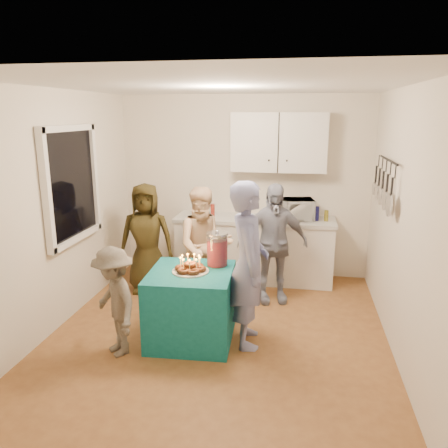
% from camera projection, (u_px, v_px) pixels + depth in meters
% --- Properties ---
extents(floor, '(4.00, 4.00, 0.00)m').
position_uv_depth(floor, '(218.00, 333.00, 4.78)').
color(floor, brown).
rests_on(floor, ground).
extents(ceiling, '(4.00, 4.00, 0.00)m').
position_uv_depth(ceiling, '(218.00, 85.00, 4.13)').
color(ceiling, white).
rests_on(ceiling, floor).
extents(back_wall, '(3.60, 3.60, 0.00)m').
position_uv_depth(back_wall, '(244.00, 187.00, 6.36)').
color(back_wall, silver).
rests_on(back_wall, floor).
extents(left_wall, '(4.00, 4.00, 0.00)m').
position_uv_depth(left_wall, '(56.00, 211.00, 4.76)').
color(left_wall, silver).
rests_on(left_wall, floor).
extents(right_wall, '(4.00, 4.00, 0.00)m').
position_uv_depth(right_wall, '(404.00, 226.00, 4.15)').
color(right_wall, silver).
rests_on(right_wall, floor).
extents(window_night, '(0.04, 1.00, 1.20)m').
position_uv_depth(window_night, '(71.00, 184.00, 4.98)').
color(window_night, black).
rests_on(window_night, left_wall).
extents(counter, '(2.20, 0.58, 0.86)m').
position_uv_depth(counter, '(254.00, 250.00, 6.26)').
color(counter, white).
rests_on(counter, floor).
extents(countertop, '(2.24, 0.62, 0.05)m').
position_uv_depth(countertop, '(255.00, 219.00, 6.15)').
color(countertop, beige).
rests_on(countertop, counter).
extents(upper_cabinet, '(1.30, 0.30, 0.80)m').
position_uv_depth(upper_cabinet, '(279.00, 142.00, 5.97)').
color(upper_cabinet, white).
rests_on(upper_cabinet, back_wall).
extents(pot_rack, '(0.12, 1.00, 0.60)m').
position_uv_depth(pot_rack, '(385.00, 183.00, 4.76)').
color(pot_rack, black).
rests_on(pot_rack, right_wall).
extents(microwave, '(0.58, 0.45, 0.29)m').
position_uv_depth(microwave, '(294.00, 209.00, 6.01)').
color(microwave, white).
rests_on(microwave, countertop).
extents(party_table, '(0.89, 0.89, 0.76)m').
position_uv_depth(party_table, '(191.00, 306.00, 4.58)').
color(party_table, '#0F6066').
rests_on(party_table, floor).
extents(donut_cake, '(0.38, 0.38, 0.18)m').
position_uv_depth(donut_cake, '(190.00, 263.00, 4.46)').
color(donut_cake, '#381C0C').
rests_on(donut_cake, party_table).
extents(punch_jar, '(0.22, 0.22, 0.34)m').
position_uv_depth(punch_jar, '(217.00, 250.00, 4.64)').
color(punch_jar, red).
rests_on(punch_jar, party_table).
extents(man_birthday, '(0.52, 0.69, 1.71)m').
position_uv_depth(man_birthday, '(248.00, 265.00, 4.40)').
color(man_birthday, '#7E85B7').
rests_on(man_birthday, floor).
extents(woman_back_left, '(0.77, 0.56, 1.47)m').
position_uv_depth(woman_back_left, '(147.00, 238.00, 5.77)').
color(woman_back_left, '#504216').
rests_on(woman_back_left, floor).
extents(woman_back_center, '(0.86, 0.76, 1.48)m').
position_uv_depth(woman_back_center, '(205.00, 246.00, 5.43)').
color(woman_back_center, tan).
rests_on(woman_back_center, floor).
extents(woman_back_right, '(0.96, 0.59, 1.52)m').
position_uv_depth(woman_back_right, '(272.00, 244.00, 5.44)').
color(woman_back_right, '#101736').
rests_on(woman_back_right, floor).
extents(child_near_left, '(0.80, 0.80, 1.11)m').
position_uv_depth(child_near_left, '(115.00, 302.00, 4.26)').
color(child_near_left, '#504840').
rests_on(child_near_left, floor).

